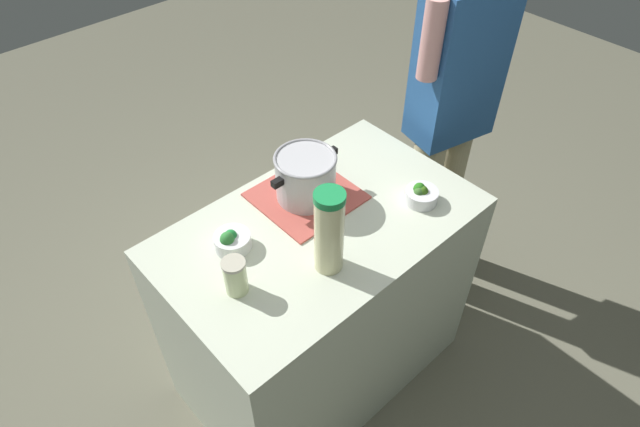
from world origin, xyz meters
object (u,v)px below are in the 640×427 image
(lemonade_pitcher, at_px, (329,231))
(mason_jar, at_px, (235,276))
(broccoli_bowl_center, at_px, (421,195))
(person_cook, at_px, (450,115))
(broccoli_bowl_front, at_px, (232,241))
(cooking_pot, at_px, (306,176))

(lemonade_pitcher, relative_size, mason_jar, 2.40)
(lemonade_pitcher, distance_m, broccoli_bowl_center, 0.46)
(broccoli_bowl_center, distance_m, person_cook, 0.55)
(mason_jar, bearing_deg, person_cook, 6.31)
(lemonade_pitcher, xyz_separation_m, broccoli_bowl_front, (-0.18, 0.27, -0.12))
(person_cook, bearing_deg, lemonade_pitcher, -165.10)
(mason_jar, xyz_separation_m, broccoli_bowl_front, (0.09, 0.15, -0.03))
(broccoli_bowl_front, xyz_separation_m, broccoli_bowl_center, (0.63, -0.27, -0.00))
(cooking_pot, bearing_deg, mason_jar, -158.11)
(cooking_pot, height_order, mason_jar, cooking_pot)
(cooking_pot, bearing_deg, lemonade_pitcher, -118.85)
(mason_jar, bearing_deg, cooking_pot, 21.89)
(cooking_pot, relative_size, mason_jar, 2.27)
(cooking_pot, height_order, person_cook, person_cook)
(lemonade_pitcher, bearing_deg, cooking_pot, 61.15)
(mason_jar, bearing_deg, broccoli_bowl_center, -9.31)
(person_cook, bearing_deg, cooking_pot, 177.06)
(lemonade_pitcher, distance_m, mason_jar, 0.31)
(cooking_pot, height_order, broccoli_bowl_center, cooking_pot)
(mason_jar, height_order, broccoli_bowl_center, mason_jar)
(broccoli_bowl_center, relative_size, person_cook, 0.07)
(broccoli_bowl_front, distance_m, person_cook, 1.12)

